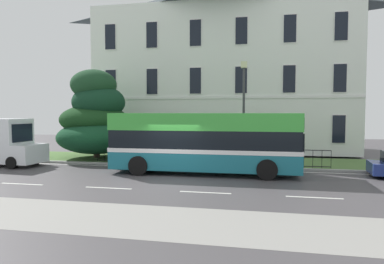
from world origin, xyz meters
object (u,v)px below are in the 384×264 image
georgian_townhouse (224,66)px  single_decker_bus (205,142)px  street_lamp_post (244,105)px  evergreen_tree (96,119)px  litter_bin (121,151)px

georgian_townhouse → single_decker_bus: georgian_townhouse is taller
street_lamp_post → evergreen_tree: bearing=175.8°
single_decker_bus → georgian_townhouse: bearing=91.0°
evergreen_tree → street_lamp_post: street_lamp_post is taller
evergreen_tree → single_decker_bus: 8.75m
evergreen_tree → street_lamp_post: (9.59, -0.71, 0.88)m
single_decker_bus → street_lamp_post: size_ratio=1.60×
georgian_townhouse → evergreen_tree: 11.58m
georgian_townhouse → single_decker_bus: bearing=-88.8°
street_lamp_post → litter_bin: bearing=-177.3°
evergreen_tree → street_lamp_post: bearing=-4.2°
georgian_townhouse → street_lamp_post: bearing=-76.4°
single_decker_bus → litter_bin: single_decker_bus is taller
street_lamp_post → litter_bin: 7.95m
evergreen_tree → single_decker_bus: (7.81, -3.81, -1.05)m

